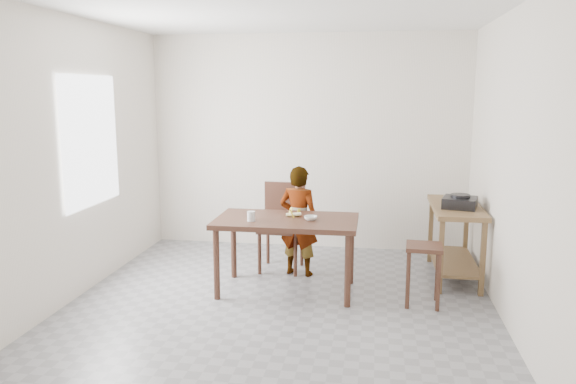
% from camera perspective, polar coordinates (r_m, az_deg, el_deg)
% --- Properties ---
extents(floor, '(4.00, 4.00, 0.04)m').
position_cam_1_polar(floor, '(5.50, -0.66, -11.25)').
color(floor, gray).
rests_on(floor, ground).
extents(ceiling, '(4.00, 4.00, 0.04)m').
position_cam_1_polar(ceiling, '(5.17, -0.73, 18.28)').
color(ceiling, white).
rests_on(ceiling, wall_back).
extents(wall_back, '(4.00, 0.04, 2.70)m').
position_cam_1_polar(wall_back, '(7.15, 2.03, 5.06)').
color(wall_back, silver).
rests_on(wall_back, ground).
extents(wall_front, '(4.00, 0.04, 2.70)m').
position_cam_1_polar(wall_front, '(3.21, -6.73, -1.47)').
color(wall_front, silver).
rests_on(wall_front, ground).
extents(wall_left, '(0.04, 4.00, 2.70)m').
position_cam_1_polar(wall_left, '(5.85, -20.64, 3.23)').
color(wall_left, silver).
rests_on(wall_left, ground).
extents(wall_right, '(0.04, 4.00, 2.70)m').
position_cam_1_polar(wall_right, '(5.22, 21.76, 2.39)').
color(wall_right, silver).
rests_on(wall_right, ground).
extents(window_pane, '(0.02, 1.10, 1.30)m').
position_cam_1_polar(window_pane, '(5.98, -19.38, 4.90)').
color(window_pane, white).
rests_on(window_pane, wall_left).
extents(dining_table, '(1.40, 0.80, 0.75)m').
position_cam_1_polar(dining_table, '(5.65, -0.16, -6.42)').
color(dining_table, '#41251A').
rests_on(dining_table, floor).
extents(prep_counter, '(0.50, 1.20, 0.80)m').
position_cam_1_polar(prep_counter, '(6.31, 16.55, -4.84)').
color(prep_counter, brown).
rests_on(prep_counter, floor).
extents(child, '(0.49, 0.38, 1.21)m').
position_cam_1_polar(child, '(6.11, 1.10, -2.95)').
color(child, silver).
rests_on(child, floor).
extents(dining_chair, '(0.49, 0.49, 0.97)m').
position_cam_1_polar(dining_chair, '(6.29, -0.70, -3.67)').
color(dining_chair, '#41251A').
rests_on(dining_chair, floor).
extents(stool, '(0.35, 0.35, 0.58)m').
position_cam_1_polar(stool, '(5.48, 13.55, -8.19)').
color(stool, '#41251A').
rests_on(stool, floor).
extents(glass_tumbler, '(0.09, 0.09, 0.10)m').
position_cam_1_polar(glass_tumbler, '(5.46, -3.76, -2.47)').
color(glass_tumbler, silver).
rests_on(glass_tumbler, dining_table).
extents(small_bowl, '(0.17, 0.17, 0.04)m').
position_cam_1_polar(small_bowl, '(5.49, 2.31, -2.66)').
color(small_bowl, silver).
rests_on(small_bowl, dining_table).
extents(banana, '(0.18, 0.14, 0.06)m').
position_cam_1_polar(banana, '(5.63, 0.58, -2.24)').
color(banana, '#F7CE60').
rests_on(banana, dining_table).
extents(serving_bowl, '(0.24, 0.24, 0.06)m').
position_cam_1_polar(serving_bowl, '(6.41, 16.44, -0.69)').
color(serving_bowl, silver).
rests_on(serving_bowl, prep_counter).
extents(gas_burner, '(0.40, 0.40, 0.11)m').
position_cam_1_polar(gas_burner, '(6.08, 17.07, -1.03)').
color(gas_burner, black).
rests_on(gas_burner, prep_counter).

